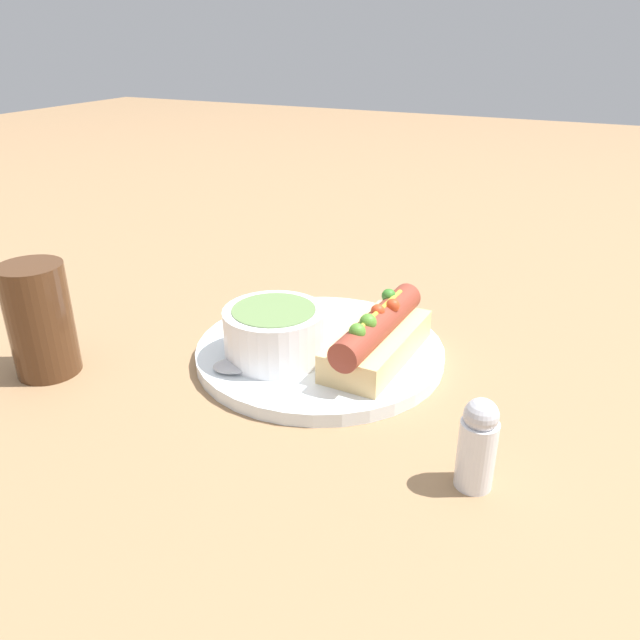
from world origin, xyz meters
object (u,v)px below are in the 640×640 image
hot_dog (377,337)px  soup_bowl (274,330)px  spoon (249,366)px  salt_shaker (478,444)px  drinking_glass (40,320)px

hot_dog → soup_bowl: 0.10m
spoon → salt_shaker: size_ratio=1.77×
spoon → salt_shaker: salt_shaker is taller
salt_shaker → soup_bowl: bearing=67.2°
hot_dog → drinking_glass: drinking_glass is taller
spoon → drinking_glass: size_ratio=1.18×
drinking_glass → salt_shaker: (0.01, -0.43, -0.02)m
hot_dog → spoon: size_ratio=1.20×
hot_dog → spoon: (-0.07, 0.10, -0.02)m
drinking_glass → salt_shaker: size_ratio=1.50×
hot_dog → spoon: 0.13m
drinking_glass → hot_dog: bearing=-64.7°
soup_bowl → drinking_glass: bearing=117.1°
hot_dog → salt_shaker: size_ratio=2.13×
spoon → salt_shaker: 0.24m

